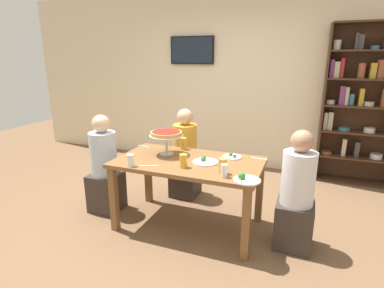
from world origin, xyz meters
name	(u,v)px	position (x,y,z in m)	size (l,w,h in m)	color
ground_plane	(189,225)	(0.00, 0.00, 0.00)	(12.00, 12.00, 0.00)	brown
rear_partition	(239,81)	(0.00, 2.20, 1.40)	(8.00, 0.12, 2.80)	beige
dining_table	(189,170)	(0.00, 0.00, 0.64)	(1.49, 0.84, 0.74)	brown
bookshelf	(365,103)	(1.81, 2.01, 1.16)	(1.10, 0.30, 2.21)	#422819
television	(192,50)	(-0.78, 2.11, 1.87)	(0.74, 0.05, 0.44)	black
diner_head_west	(105,171)	(-1.04, -0.02, 0.49)	(0.34, 0.34, 1.15)	#382D28
diner_head_east	(296,199)	(1.07, 0.01, 0.49)	(0.34, 0.34, 1.15)	#382D28
diner_far_left	(185,160)	(-0.33, 0.69, 0.49)	(0.34, 0.34, 1.15)	#382D28
deep_dish_pizza_stand	(166,135)	(-0.30, 0.11, 0.96)	(0.37, 0.37, 0.26)	silver
salad_plate_near_diner	(205,161)	(0.18, 0.01, 0.75)	(0.26, 0.26, 0.06)	white
salad_plate_far_diner	(232,156)	(0.39, 0.26, 0.75)	(0.20, 0.20, 0.06)	white
salad_plate_spare	(245,179)	(0.65, -0.32, 0.76)	(0.23, 0.23, 0.07)	white
beer_glass_amber_tall	(183,161)	(0.03, -0.20, 0.81)	(0.08, 0.08, 0.13)	gold
beer_glass_amber_short	(223,166)	(0.42, -0.22, 0.81)	(0.08, 0.08, 0.14)	gold
beer_glass_amber_spare	(183,143)	(-0.20, 0.35, 0.81)	(0.07, 0.07, 0.14)	gold
water_glass_clear_near	(131,160)	(-0.46, -0.36, 0.80)	(0.07, 0.07, 0.12)	white
water_glass_clear_far	(224,171)	(0.46, -0.30, 0.80)	(0.06, 0.06, 0.12)	white
cutlery_fork_near	(149,166)	(-0.30, -0.29, 0.74)	(0.18, 0.02, 0.01)	silver
cutlery_knife_near	(144,146)	(-0.68, 0.28, 0.74)	(0.18, 0.02, 0.01)	silver
cutlery_fork_far	(259,159)	(0.67, 0.32, 0.74)	(0.18, 0.02, 0.01)	silver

